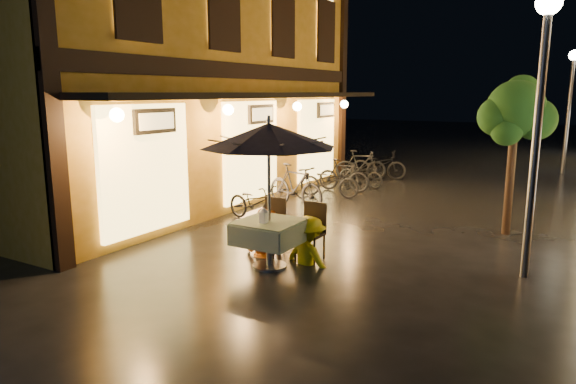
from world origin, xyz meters
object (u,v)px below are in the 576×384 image
Objects in this scene: patio_umbrella at (269,136)px; table_lantern at (264,214)px; person_yellow at (309,217)px; streetlamp_near at (541,85)px; person_orange at (264,209)px; bicycle_0 at (255,203)px; cafe_table at (269,232)px.

table_lantern is (-0.00, -0.16, -1.23)m from patio_umbrella.
patio_umbrella is 1.59× the size of person_yellow.
streetlamp_near is 4.06m from patio_umbrella.
patio_umbrella reaches higher than table_lantern.
streetlamp_near is at bearing -168.50° from person_orange.
patio_umbrella is (-3.65, -1.59, -0.77)m from streetlamp_near.
person_yellow is at bearing -116.62° from bicycle_0.
streetlamp_near is 4.27× the size of cafe_table.
table_lantern is at bearing -131.44° from bicycle_0.
bicycle_0 is (-2.35, 1.88, -0.36)m from person_yellow.
table_lantern is at bearing 69.60° from person_yellow.
table_lantern is 3.24m from bicycle_0.
streetlamp_near is 1.72× the size of patio_umbrella.
table_lantern is (0.00, -0.16, 0.33)m from cafe_table.
table_lantern is 0.16× the size of person_yellow.
patio_umbrella is at bearing 62.27° from person_yellow.
cafe_table is at bearing 127.00° from person_orange.
streetlamp_near is at bearing 25.67° from table_lantern.
patio_umbrella reaches higher than cafe_table.
table_lantern is 0.16× the size of bicycle_0.
cafe_table is 0.64× the size of person_yellow.
streetlamp_near reaches higher than cafe_table.
person_yellow is (0.45, 0.53, 0.19)m from cafe_table.
patio_umbrella is at bearing -129.63° from bicycle_0.
person_orange is (-0.47, 0.73, -0.11)m from table_lantern.
patio_umbrella is at bearing -156.43° from streetlamp_near.
bicycle_0 is (-1.44, 1.84, -0.39)m from person_orange.
patio_umbrella reaches higher than person_orange.
patio_umbrella is 1.56× the size of bicycle_0.
person_orange is (-4.12, -1.03, -2.11)m from streetlamp_near.
patio_umbrella is 1.24m from table_lantern.
streetlamp_near is 4.00m from person_yellow.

